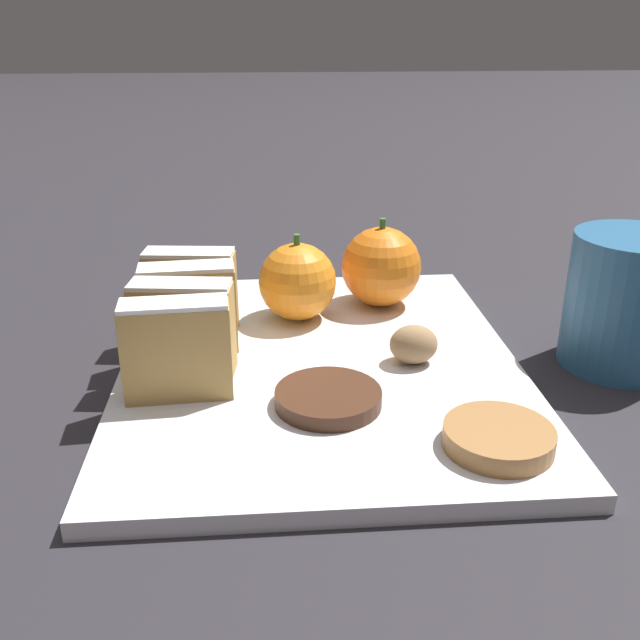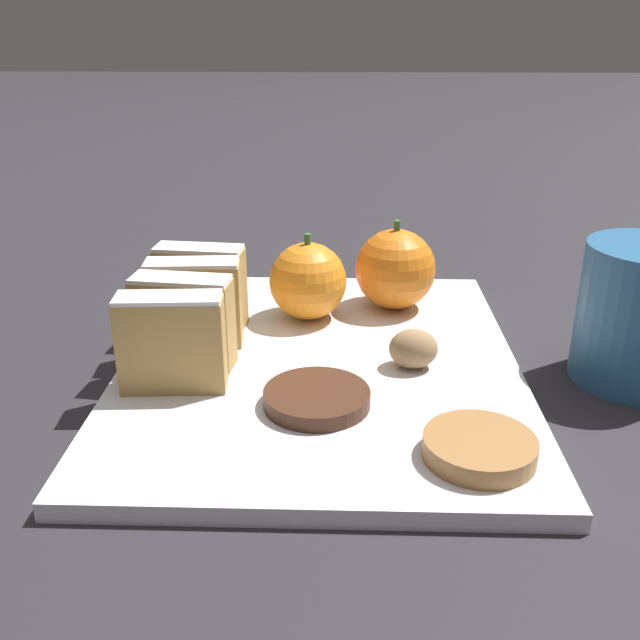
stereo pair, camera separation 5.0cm
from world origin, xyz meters
name	(u,v)px [view 2 (the right image)]	position (x,y,z in m)	size (l,w,h in m)	color
ground_plane	(320,373)	(0.00, 0.00, 0.00)	(6.00, 6.00, 0.00)	#28262B
serving_platter	(320,366)	(0.00, 0.00, 0.01)	(0.28, 0.34, 0.01)	white
stollen_slice_front	(172,343)	(-0.09, -0.05, 0.04)	(0.07, 0.03, 0.07)	tan
stollen_slice_second	(184,322)	(-0.09, -0.01, 0.04)	(0.07, 0.03, 0.07)	tan
stollen_slice_third	(194,303)	(-0.09, 0.02, 0.04)	(0.07, 0.03, 0.07)	tan
stollen_slice_fourth	(201,287)	(-0.09, 0.06, 0.04)	(0.07, 0.03, 0.07)	tan
orange_near	(308,281)	(-0.01, 0.08, 0.04)	(0.06, 0.06, 0.07)	orange
orange_far	(395,269)	(0.06, 0.10, 0.05)	(0.07, 0.07, 0.07)	orange
walnut	(413,349)	(0.07, -0.01, 0.03)	(0.03, 0.03, 0.03)	#9E7A51
chocolate_cookie	(311,398)	(0.00, -0.07, 0.02)	(0.07, 0.07, 0.01)	#472819
gingerbread_cookie	(479,448)	(0.09, -0.12, 0.02)	(0.06, 0.06, 0.01)	#A3703D
evergreen_sprig	(211,271)	(-0.10, 0.11, 0.04)	(0.05, 0.05, 0.06)	#23662D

